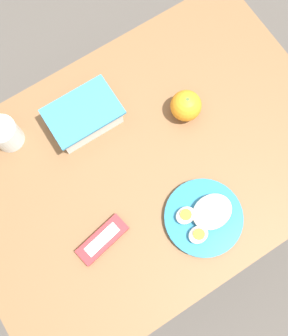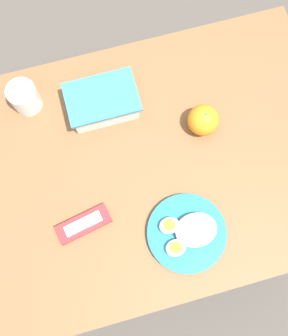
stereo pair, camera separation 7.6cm
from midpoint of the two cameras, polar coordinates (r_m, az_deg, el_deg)
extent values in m
plane|color=#4C4742|center=(1.76, 1.78, -5.65)|extent=(10.00, 10.00, 0.00)
cube|color=brown|center=(1.07, 2.92, 0.16)|extent=(1.03, 0.73, 0.03)
cylinder|color=brown|center=(1.43, -13.14, -20.06)|extent=(0.06, 0.06, 0.69)
cylinder|color=brown|center=(1.54, -17.83, 3.05)|extent=(0.06, 0.06, 0.69)
cylinder|color=brown|center=(1.61, 15.27, 11.40)|extent=(0.06, 0.06, 0.69)
cube|color=white|center=(1.08, -3.97, 9.11)|extent=(0.17, 0.11, 0.07)
cube|color=#CCBC84|center=(1.08, -3.93, 8.89)|extent=(0.16, 0.10, 0.05)
cube|color=#338CC6|center=(1.04, -4.11, 9.93)|extent=(0.19, 0.13, 0.01)
ellipsoid|color=tan|center=(1.07, -3.87, 8.82)|extent=(0.06, 0.05, 0.03)
sphere|color=orange|center=(1.06, 10.62, 6.57)|extent=(0.08, 0.08, 0.08)
cylinder|color=#4C662D|center=(1.03, 11.03, 7.37)|extent=(0.01, 0.01, 0.00)
cylinder|color=teal|center=(1.02, 8.33, -9.66)|extent=(0.20, 0.20, 0.02)
ellipsoid|color=white|center=(1.00, 9.75, -9.16)|extent=(0.11, 0.09, 0.04)
ellipsoid|color=white|center=(0.99, 6.88, -11.75)|extent=(0.05, 0.04, 0.02)
cylinder|color=#F4A823|center=(0.98, 6.97, -11.71)|extent=(0.03, 0.03, 0.01)
ellipsoid|color=white|center=(1.00, 5.91, -8.62)|extent=(0.05, 0.04, 0.02)
cylinder|color=#F4A823|center=(0.98, 5.99, -8.53)|extent=(0.03, 0.03, 0.01)
cube|color=#B7282D|center=(1.02, -6.65, -8.42)|extent=(0.15, 0.08, 0.02)
cube|color=white|center=(1.01, -6.72, -8.36)|extent=(0.10, 0.05, 0.00)
cylinder|color=silver|center=(1.11, -15.07, 9.60)|extent=(0.08, 0.08, 0.08)
camera|label=1|loc=(0.04, -87.84, 8.32)|focal=42.00mm
camera|label=2|loc=(0.04, 92.16, -8.32)|focal=42.00mm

